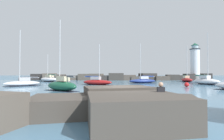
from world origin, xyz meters
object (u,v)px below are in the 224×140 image
Objects in this scene: sailboat_moored_0 at (23,83)px; mooring_buoy_orange_near at (187,85)px; sailboat_moored_3 at (49,79)px; sailboat_moored_7 at (186,79)px; sailboat_moored_5 at (97,82)px; lighthouse at (195,64)px; sailboat_moored_4 at (62,85)px; sailboat_moored_6 at (206,81)px; person_on_rocks at (161,98)px; sailboat_moored_1 at (143,81)px.

sailboat_moored_0 is 28.89m from mooring_buoy_orange_near.
sailboat_moored_3 is 38.40m from sailboat_moored_7.
sailboat_moored_7 is (36.49, 17.29, 0.05)m from sailboat_moored_0.
mooring_buoy_orange_near is at bearing -17.78° from sailboat_moored_5.
lighthouse is 52.99m from sailboat_moored_4.
lighthouse is at bearing 69.73° from sailboat_moored_6.
person_on_rocks is at bearing -113.72° from sailboat_moored_7.
sailboat_moored_6 is (-9.37, -25.36, -4.92)m from lighthouse.
sailboat_moored_1 reaches higher than mooring_buoy_orange_near.
sailboat_moored_1 is 5.32× the size of person_on_rocks.
sailboat_moored_4 is at bearing 123.54° from person_on_rocks.
sailboat_moored_6 is 12.13m from sailboat_moored_7.
mooring_buoy_orange_near is at bearing -3.06° from sailboat_moored_0.
sailboat_moored_6 reaches higher than sailboat_moored_1.
sailboat_moored_3 is (-25.20, 7.11, 0.12)m from sailboat_moored_1.
sailboat_moored_3 is at bearing 148.27° from mooring_buoy_orange_near.
sailboat_moored_4 is (-35.15, -39.34, -4.91)m from lighthouse.
lighthouse is at bearing 57.46° from sailboat_moored_7.
sailboat_moored_0 is 25.50m from sailboat_moored_1.
sailboat_moored_7 is (23.36, 13.79, 0.02)m from sailboat_moored_5.
person_on_rocks is (20.87, -40.07, 0.29)m from sailboat_moored_3.
sailboat_moored_0 is 1.24× the size of sailboat_moored_5.
sailboat_moored_0 is at bearing 138.13° from sailboat_moored_4.
sailboat_moored_1 is at bearing 34.02° from sailboat_moored_5.
sailboat_moored_1 is at bearing 82.51° from person_on_rocks.
sailboat_moored_5 is at bearing 162.22° from mooring_buoy_orange_near.
sailboat_moored_1 is at bearing -15.75° from sailboat_moored_3.
sailboat_moored_5 reaches higher than mooring_buoy_orange_near.
sailboat_moored_6 is 6.04× the size of person_on_rocks.
sailboat_moored_0 is at bearing -171.71° from sailboat_moored_6.
sailboat_moored_1 is 9.89× the size of mooring_buoy_orange_near.
sailboat_moored_0 is 10.50× the size of mooring_buoy_orange_near.
sailboat_moored_5 is at bearing -149.45° from sailboat_moored_7.
sailboat_moored_3 is at bearing 114.03° from sailboat_moored_4.
person_on_rocks is at bearing -62.49° from sailboat_moored_3.
lighthouse reaches higher than sailboat_moored_3.
lighthouse is 16.51m from sailboat_moored_7.
sailboat_moored_1 is 23.43m from sailboat_moored_4.
sailboat_moored_0 reaches higher than sailboat_moored_1.
sailboat_moored_5 is (15.04, -13.97, -0.11)m from sailboat_moored_3.
sailboat_moored_0 reaches higher than sailboat_moored_3.
sailboat_moored_4 is (11.71, -26.26, 0.02)m from sailboat_moored_3.
lighthouse is at bearing 48.22° from sailboat_moored_4.
sailboat_moored_6 reaches higher than person_on_rocks.
mooring_buoy_orange_near is (-6.75, -6.73, -0.34)m from sailboat_moored_6.
lighthouse reaches higher than sailboat_moored_5.
sailboat_moored_0 is at bearing -154.65° from sailboat_moored_7.
sailboat_moored_4 is 5.22× the size of person_on_rocks.
sailboat_moored_3 is 0.95× the size of sailboat_moored_5.
sailboat_moored_4 is (9.81, -8.79, 0.14)m from sailboat_moored_0.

